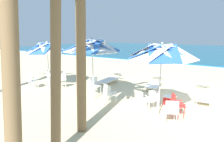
% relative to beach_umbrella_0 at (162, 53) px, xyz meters
% --- Properties ---
extents(ground_plane, '(80.00, 80.00, 0.00)m').
position_rel_beach_umbrella_0_xyz_m(ground_plane, '(0.65, 2.33, -2.38)').
color(ground_plane, beige).
extents(sea, '(80.00, 36.00, 0.10)m').
position_rel_beach_umbrella_0_xyz_m(sea, '(0.65, 30.71, -2.33)').
color(sea, '#19607F').
rests_on(sea, ground).
extents(surf_foam, '(80.00, 0.70, 0.01)m').
position_rel_beach_umbrella_0_xyz_m(surf_foam, '(0.65, 12.41, -2.38)').
color(surf_foam, white).
rests_on(surf_foam, ground).
extents(beach_umbrella_0, '(2.47, 2.47, 2.75)m').
position_rel_beach_umbrella_0_xyz_m(beach_umbrella_0, '(0.00, 0.00, 0.00)').
color(beach_umbrella_0, silver).
rests_on(beach_umbrella_0, ground).
extents(plastic_chair_0, '(0.63, 0.63, 0.87)m').
position_rel_beach_umbrella_0_xyz_m(plastic_chair_0, '(-0.38, 0.39, -1.89)').
color(plastic_chair_0, white).
rests_on(plastic_chair_0, ground).
extents(plastic_chair_1, '(0.58, 0.60, 0.87)m').
position_rel_beach_umbrella_0_xyz_m(plastic_chair_1, '(0.53, -0.36, -1.89)').
color(plastic_chair_1, white).
rests_on(plastic_chair_1, ground).
extents(plastic_chair_2, '(0.61, 0.60, 0.87)m').
position_rel_beach_umbrella_0_xyz_m(plastic_chair_2, '(0.56, 0.33, -1.89)').
color(plastic_chair_2, red).
rests_on(plastic_chair_2, ground).
extents(beach_umbrella_1, '(2.59, 2.59, 2.87)m').
position_rel_beach_umbrella_0_xyz_m(beach_umbrella_1, '(-3.10, 0.05, 0.11)').
color(beach_umbrella_1, silver).
rests_on(beach_umbrella_1, ground).
extents(plastic_chair_3, '(0.59, 0.57, 0.87)m').
position_rel_beach_umbrella_0_xyz_m(plastic_chair_3, '(-3.54, 0.77, -1.89)').
color(plastic_chair_3, white).
rests_on(plastic_chair_3, ground).
extents(plastic_chair_4, '(0.55, 0.57, 0.87)m').
position_rel_beach_umbrella_0_xyz_m(plastic_chair_4, '(-2.23, 0.05, -1.89)').
color(plastic_chair_4, white).
rests_on(plastic_chair_4, ground).
extents(beach_umbrella_2, '(2.34, 2.34, 2.65)m').
position_rel_beach_umbrella_0_xyz_m(beach_umbrella_2, '(-6.49, 0.30, -0.13)').
color(beach_umbrella_2, silver).
rests_on(beach_umbrella_2, ground).
extents(plastic_chair_5, '(0.50, 0.52, 0.87)m').
position_rel_beach_umbrella_0_xyz_m(plastic_chair_5, '(-7.10, -0.40, -1.89)').
color(plastic_chair_5, white).
rests_on(plastic_chair_5, ground).
extents(plastic_chair_6, '(0.54, 0.56, 0.87)m').
position_rel_beach_umbrella_0_xyz_m(plastic_chair_6, '(-7.03, 0.88, -1.89)').
color(plastic_chair_6, white).
rests_on(plastic_chair_6, ground).
extents(plastic_chair_7, '(0.57, 0.54, 0.87)m').
position_rel_beach_umbrella_0_xyz_m(plastic_chair_7, '(-5.76, 0.54, -1.89)').
color(plastic_chair_7, white).
rests_on(plastic_chair_7, ground).
extents(sun_lounger_1, '(0.86, 2.20, 0.62)m').
position_rel_beach_umbrella_0_xyz_m(sun_lounger_1, '(1.25, 2.80, -2.10)').
color(sun_lounger_1, white).
rests_on(sun_lounger_1, ground).
extents(sun_lounger_2, '(0.89, 2.21, 0.62)m').
position_rel_beach_umbrella_0_xyz_m(sun_lounger_2, '(-1.30, 3.42, -2.10)').
color(sun_lounger_2, white).
rests_on(sun_lounger_2, ground).
extents(sun_lounger_3, '(0.64, 2.15, 0.62)m').
position_rel_beach_umbrella_0_xyz_m(sun_lounger_3, '(-3.98, 2.91, -2.10)').
color(sun_lounger_3, white).
rests_on(sun_lounger_3, ground).
extents(palm_tree_0, '(2.81, 2.61, 5.39)m').
position_rel_beach_umbrella_0_xyz_m(palm_tree_0, '(-1.57, -3.31, 1.07)').
color(palm_tree_0, brown).
rests_on(palm_tree_0, ground).
extents(palm_tree_2, '(3.37, 3.00, 5.02)m').
position_rel_beach_umbrella_0_xyz_m(palm_tree_2, '(-1.77, -2.18, 0.77)').
color(palm_tree_2, brown).
rests_on(palm_tree_2, ground).
extents(cooler_box, '(0.50, 0.34, 0.40)m').
position_rel_beach_umbrella_0_xyz_m(cooler_box, '(0.09, 1.28, -2.18)').
color(cooler_box, red).
rests_on(cooler_box, ground).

